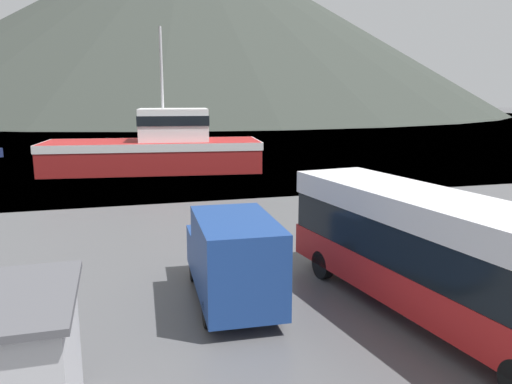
{
  "coord_description": "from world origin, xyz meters",
  "views": [
    {
      "loc": [
        -7.6,
        -3.78,
        5.77
      ],
      "look_at": [
        -2.3,
        14.9,
        2.0
      ],
      "focal_mm": 35.0,
      "sensor_mm": 36.0,
      "label": 1
    }
  ],
  "objects": [
    {
      "name": "water_surface",
      "position": [
        0.0,
        142.99,
        0.0
      ],
      "size": [
        240.0,
        240.0,
        0.0
      ],
      "primitive_type": "plane",
      "color": "slate",
      "rests_on": "ground"
    },
    {
      "name": "fishing_boat",
      "position": [
        -4.44,
        35.32,
        1.8
      ],
      "size": [
        16.9,
        7.69,
        10.82
      ],
      "rotation": [
        0.0,
        0.0,
        1.45
      ],
      "color": "maroon",
      "rests_on": "water_surface"
    },
    {
      "name": "tour_bus",
      "position": [
        0.16,
        6.82,
        1.84
      ],
      "size": [
        3.81,
        10.65,
        3.26
      ],
      "rotation": [
        0.0,
        0.0,
        0.13
      ],
      "color": "red",
      "rests_on": "ground"
    },
    {
      "name": "delivery_van",
      "position": [
        -4.6,
        9.21,
        1.34
      ],
      "size": [
        2.28,
        5.41,
        2.55
      ],
      "rotation": [
        0.0,
        0.0,
        -0.05
      ],
      "color": "navy",
      "rests_on": "ground"
    },
    {
      "name": "hill_backdrop",
      "position": [
        19.7,
        183.21,
        31.79
      ],
      "size": [
        214.6,
        214.6,
        63.58
      ],
      "primitive_type": "cone",
      "color": "#2D332D",
      "rests_on": "ground"
    }
  ]
}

